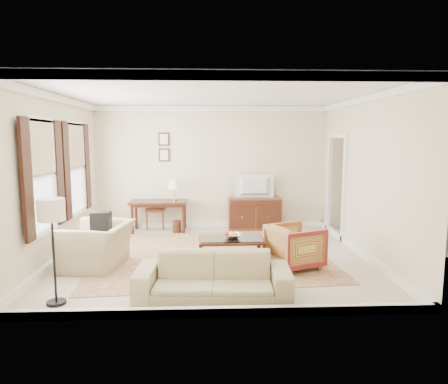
{
  "coord_description": "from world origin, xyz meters",
  "views": [
    {
      "loc": [
        -0.11,
        -7.04,
        2.14
      ],
      "look_at": [
        0.2,
        0.3,
        1.15
      ],
      "focal_mm": 32.0,
      "sensor_mm": 36.0,
      "label": 1
    }
  ],
  "objects": [
    {
      "name": "room_shell",
      "position": [
        0.0,
        0.0,
        2.47
      ],
      "size": [
        5.51,
        5.01,
        2.91
      ],
      "color": "beige",
      "rests_on": "ground"
    },
    {
      "name": "annex_bedroom",
      "position": [
        4.49,
        1.15,
        0.34
      ],
      "size": [
        3.0,
        2.7,
        2.9
      ],
      "color": "beige",
      "rests_on": "ground"
    },
    {
      "name": "window_front",
      "position": [
        -2.7,
        -0.7,
        1.55
      ],
      "size": [
        0.12,
        1.56,
        1.8
      ],
      "primitive_type": null,
      "color": "#CCB284",
      "rests_on": "room_shell"
    },
    {
      "name": "window_rear",
      "position": [
        -2.7,
        0.9,
        1.55
      ],
      "size": [
        0.12,
        1.56,
        1.8
      ],
      "primitive_type": null,
      "color": "#CCB284",
      "rests_on": "room_shell"
    },
    {
      "name": "doorway",
      "position": [
        2.71,
        1.5,
        1.08
      ],
      "size": [
        0.1,
        1.12,
        2.25
      ],
      "primitive_type": null,
      "color": "white",
      "rests_on": "room_shell"
    },
    {
      "name": "rug",
      "position": [
        -0.06,
        0.09,
        0.01
      ],
      "size": [
        4.4,
        3.86,
        0.01
      ],
      "primitive_type": "cube",
      "rotation": [
        0.0,
        0.0,
        0.08
      ],
      "color": "brown",
      "rests_on": "room_shell"
    },
    {
      "name": "writing_desk",
      "position": [
        -1.23,
        2.07,
        0.6
      ],
      "size": [
        1.31,
        0.65,
        0.71
      ],
      "color": "#421E12",
      "rests_on": "room_shell"
    },
    {
      "name": "desk_chair",
      "position": [
        -1.35,
        2.42,
        0.53
      ],
      "size": [
        0.54,
        0.54,
        1.05
      ],
      "primitive_type": null,
      "rotation": [
        0.0,
        0.0,
        0.23
      ],
      "color": "brown",
      "rests_on": "room_shell"
    },
    {
      "name": "desk_lamp",
      "position": [
        -0.86,
        2.07,
        0.96
      ],
      "size": [
        0.32,
        0.32,
        0.5
      ],
      "primitive_type": null,
      "color": "silver",
      "rests_on": "writing_desk"
    },
    {
      "name": "framed_prints",
      "position": [
        -1.13,
        2.47,
        1.94
      ],
      "size": [
        0.25,
        0.04,
        0.68
      ],
      "primitive_type": null,
      "color": "#421E12",
      "rests_on": "room_shell"
    },
    {
      "name": "sideboard",
      "position": [
        1.0,
        2.23,
        0.38
      ],
      "size": [
        1.23,
        0.47,
        0.76
      ],
      "primitive_type": "cube",
      "color": "brown",
      "rests_on": "room_shell"
    },
    {
      "name": "tv",
      "position": [
        1.0,
        2.21,
        1.2
      ],
      "size": [
        0.89,
        0.51,
        0.12
      ],
      "primitive_type": "imported",
      "rotation": [
        0.0,
        0.0,
        3.14
      ],
      "color": "black",
      "rests_on": "sideboard"
    },
    {
      "name": "coffee_table",
      "position": [
        0.29,
        -0.44,
        0.36
      ],
      "size": [
        1.11,
        0.66,
        0.47
      ],
      "rotation": [
        0.0,
        0.0,
        0.02
      ],
      "color": "#421E12",
      "rests_on": "room_shell"
    },
    {
      "name": "fruit_bowl",
      "position": [
        0.31,
        -0.47,
        0.52
      ],
      "size": [
        0.42,
        0.42,
        0.1
      ],
      "primitive_type": "imported",
      "color": "silver",
      "rests_on": "coffee_table"
    },
    {
      "name": "book_a",
      "position": [
        0.22,
        -0.32,
        0.18
      ],
      "size": [
        0.26,
        0.18,
        0.38
      ],
      "primitive_type": "imported",
      "rotation": [
        0.0,
        0.0,
        0.57
      ],
      "color": "brown",
      "rests_on": "coffee_table"
    },
    {
      "name": "book_b",
      "position": [
        0.47,
        -0.48,
        0.18
      ],
      "size": [
        0.28,
        0.06,
        0.38
      ],
      "primitive_type": "imported",
      "rotation": [
        0.0,
        0.0,
        -0.1
      ],
      "color": "brown",
      "rests_on": "coffee_table"
    },
    {
      "name": "striped_armchair",
      "position": [
        1.34,
        -0.66,
        0.4
      ],
      "size": [
        0.96,
        0.99,
        0.79
      ],
      "primitive_type": "imported",
      "rotation": [
        0.0,
        0.0,
        1.96
      ],
      "color": "maroon",
      "rests_on": "room_shell"
    },
    {
      "name": "club_armchair",
      "position": [
        -1.95,
        -0.49,
        0.5
      ],
      "size": [
        0.89,
        1.23,
        0.99
      ],
      "primitive_type": "imported",
      "rotation": [
        0.0,
        0.0,
        -1.72
      ],
      "color": "tan",
      "rests_on": "room_shell"
    },
    {
      "name": "backpack",
      "position": [
        -1.9,
        -0.38,
        0.75
      ],
      "size": [
        0.32,
        0.38,
        0.4
      ],
      "primitive_type": "cube",
      "rotation": [
        0.0,
        0.0,
        -1.95
      ],
      "color": "black",
      "rests_on": "club_armchair"
    },
    {
      "name": "sofa",
      "position": [
        -0.04,
        -1.9,
        0.4
      ],
      "size": [
        2.09,
        0.72,
        0.8
      ],
      "primitive_type": "imported",
      "rotation": [
        0.0,
        0.0,
        -0.06
      ],
      "color": "tan",
      "rests_on": "room_shell"
    },
    {
      "name": "floor_lamp",
      "position": [
        -2.08,
        -2.0,
        1.14
      ],
      "size": [
        0.34,
        0.34,
        1.39
      ],
      "color": "black",
      "rests_on": "room_shell"
    }
  ]
}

